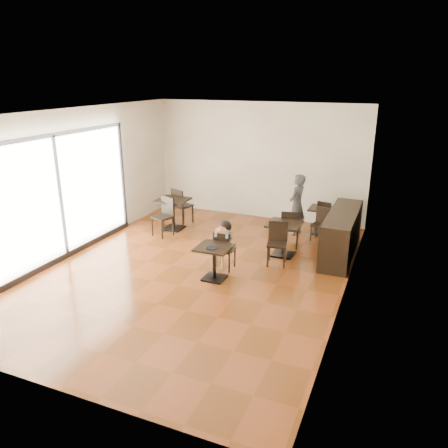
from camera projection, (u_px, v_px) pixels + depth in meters
The scene contains 23 objects.
floor at pixel (196, 270), 9.12m from camera, with size 6.00×8.00×0.01m, color brown.
ceiling at pixel (192, 112), 8.08m from camera, with size 6.00×8.00×0.01m, color white.
wall_back at pixel (258, 161), 12.10m from camera, with size 6.00×0.01×3.20m, color white.
wall_front at pixel (43, 278), 5.11m from camera, with size 6.00×0.01×3.20m, color white.
wall_left at pixel (73, 182), 9.69m from camera, with size 0.01×8.00×3.20m, color white.
wall_right at pixel (351, 213), 7.51m from camera, with size 0.01×8.00×3.20m, color white.
storefront_window at pixel (59, 197), 9.31m from camera, with size 0.04×4.50×2.60m, color white.
child_table at pixel (214, 263), 8.60m from camera, with size 0.66×0.66×0.70m, color black, non-canonical shape.
child_chair at pixel (225, 250), 9.06m from camera, with size 0.38×0.38×0.84m, color black, non-canonical shape.
child at pixel (225, 245), 9.03m from camera, with size 0.38×0.53×1.05m, color gray, non-canonical shape.
plate at pixel (212, 248), 8.40m from camera, with size 0.24×0.24×0.01m, color black.
pizza_slice at pixel (221, 230), 8.74m from camera, with size 0.24×0.19×0.06m, color #E4B37C, non-canonical shape.
adult_patron at pixel (297, 205), 10.93m from camera, with size 0.57×0.37×1.55m, color #3C3C42.
cafe_table_mid at pixel (284, 239), 9.75m from camera, with size 0.72×0.72×0.76m, color black, non-canonical shape.
cafe_table_left at pixel (173, 214), 11.43m from camera, with size 0.77×0.77×0.81m, color black, non-canonical shape.
cafe_table_back at pixel (321, 221), 11.12m from camera, with size 0.64×0.64×0.68m, color black, non-canonical shape.
chair_mid_a at pixel (290, 228), 10.20m from camera, with size 0.41×0.41×0.92m, color black, non-canonical shape.
chair_mid_b at pixel (277, 244), 9.24m from camera, with size 0.41×0.41×0.92m, color black, non-canonical shape.
chair_left_a at pixel (183, 206), 11.89m from camera, with size 0.44×0.44×0.97m, color black, non-canonical shape.
chair_left_b at pixel (162, 217), 10.92m from camera, with size 0.44×0.44×0.97m, color black, non-canonical shape.
chair_back_a at pixel (326, 216), 11.30m from camera, with size 0.37×0.37×0.82m, color black, non-canonical shape.
chair_back_b at pixel (320, 225), 10.60m from camera, with size 0.37×0.37×0.82m, color black, non-canonical shape.
service_counter at pixel (341, 234), 9.74m from camera, with size 0.60×2.40×1.00m, color black.
Camera 1 is at (3.74, -7.46, 3.85)m, focal length 35.00 mm.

